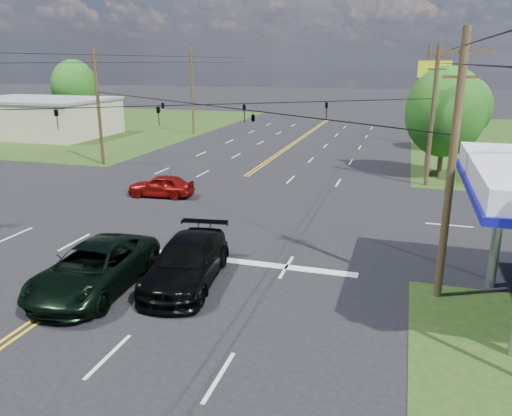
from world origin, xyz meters
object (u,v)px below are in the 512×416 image
(pole_ne, at_px, (432,115))
(pole_se, at_px, (452,167))
(tree_right_a, at_px, (445,112))
(pole_right_far, at_px, (426,94))
(pickup_dkgreen, at_px, (94,268))
(tree_right_b, at_px, (465,108))
(suv_black, at_px, (187,262))
(pole_nw, at_px, (98,106))
(retail_nw, at_px, (39,118))
(tree_far_l, at_px, (74,86))
(pole_left_far, at_px, (192,90))

(pole_ne, bearing_deg, pole_se, -90.00)
(tree_right_a, bearing_deg, pole_ne, -108.43)
(pole_right_far, bearing_deg, pickup_dkgreen, -107.29)
(pole_right_far, height_order, tree_right_b, pole_right_far)
(tree_right_a, distance_m, suv_black, 25.17)
(tree_right_a, relative_size, tree_right_b, 1.15)
(pole_right_far, bearing_deg, pole_nw, -143.84)
(pole_se, relative_size, tree_right_a, 1.16)
(retail_nw, distance_m, pole_nw, 21.60)
(retail_nw, height_order, tree_far_l, tree_far_l)
(pole_right_far, relative_size, tree_far_l, 1.15)
(pickup_dkgreen, bearing_deg, tree_right_b, 62.85)
(pole_nw, distance_m, pickup_dkgreen, 25.41)
(pickup_dkgreen, bearing_deg, tree_far_l, 123.08)
(pickup_dkgreen, bearing_deg, pole_nw, 119.27)
(pole_left_far, xyz_separation_m, pole_right_far, (26.00, 0.00, 0.00))
(pole_nw, distance_m, suv_black, 25.98)
(pole_left_far, relative_size, tree_right_b, 1.41)
(pole_se, distance_m, tree_right_a, 21.02)
(retail_nw, height_order, pole_left_far, pole_left_far)
(pole_ne, xyz_separation_m, suv_black, (-9.40, -19.57, -4.04))
(pole_ne, relative_size, suv_black, 1.58)
(pole_nw, bearing_deg, retail_nw, 142.59)
(tree_right_a, distance_m, tree_right_b, 12.27)
(tree_right_b, bearing_deg, tree_far_l, 170.63)
(tree_right_b, distance_m, suv_black, 37.05)
(suv_black, bearing_deg, pole_ne, 56.79)
(pole_se, xyz_separation_m, tree_right_a, (1.00, 21.00, -0.05))
(pole_se, height_order, tree_right_a, pole_se)
(pole_se, height_order, pickup_dkgreen, pole_se)
(tree_far_l, bearing_deg, pole_se, -42.34)
(pole_nw, relative_size, tree_right_a, 1.16)
(tree_right_b, distance_m, pickup_dkgreen, 39.67)
(pole_right_far, xyz_separation_m, tree_far_l, (-45.00, 4.00, 0.03))
(pole_right_far, relative_size, pickup_dkgreen, 1.58)
(pole_nw, bearing_deg, pole_left_far, 90.00)
(pickup_dkgreen, relative_size, suv_black, 1.05)
(pole_left_far, bearing_deg, pole_ne, -36.16)
(tree_right_a, bearing_deg, suv_black, -114.73)
(retail_nw, distance_m, tree_right_b, 46.60)
(retail_nw, height_order, tree_right_b, tree_right_b)
(tree_right_b, bearing_deg, suv_black, -110.46)
(tree_far_l, xyz_separation_m, pickup_dkgreen, (32.50, -44.15, -4.31))
(pole_nw, height_order, suv_black, pole_nw)
(pole_left_far, distance_m, tree_right_a, 31.39)
(tree_far_l, bearing_deg, tree_right_b, -9.37)
(pole_se, bearing_deg, retail_nw, 144.21)
(tree_far_l, height_order, pickup_dkgreen, tree_far_l)
(pole_ne, height_order, pickup_dkgreen, pole_ne)
(pole_ne, relative_size, pickup_dkgreen, 1.50)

